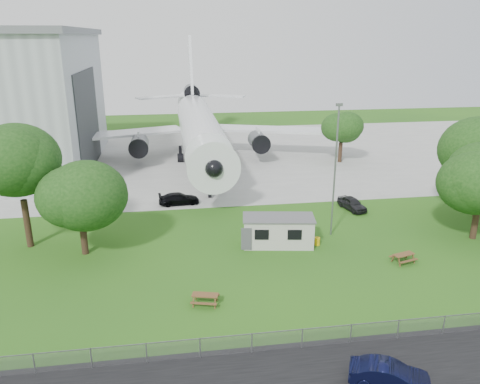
{
  "coord_description": "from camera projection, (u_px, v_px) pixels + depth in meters",
  "views": [
    {
      "loc": [
        -6.09,
        -32.02,
        17.53
      ],
      "look_at": [
        -0.06,
        8.0,
        4.0
      ],
      "focal_mm": 35.0,
      "sensor_mm": 36.0,
      "label": 1
    }
  ],
  "objects": [
    {
      "name": "fence",
      "position": [
        285.0,
        349.0,
        27.54
      ],
      "size": [
        58.0,
        0.04,
        1.3
      ],
      "primitive_type": "cube",
      "color": "gray",
      "rests_on": "ground"
    },
    {
      "name": "tree_far_apron",
      "position": [
        342.0,
        128.0,
        66.8
      ],
      "size": [
        6.03,
        6.03,
        8.06
      ],
      "color": "#382619",
      "rests_on": "ground"
    },
    {
      "name": "car_apron_van",
      "position": [
        179.0,
        199.0,
        51.05
      ],
      "size": [
        4.51,
        2.13,
        1.27
      ],
      "primitive_type": "imported",
      "rotation": [
        0.0,
        0.0,
        1.65
      ],
      "color": "black",
      "rests_on": "ground"
    },
    {
      "name": "concrete_apron",
      "position": [
        211.0,
        156.0,
        72.08
      ],
      "size": [
        120.0,
        46.0,
        0.03
      ],
      "primitive_type": "cube",
      "color": "#B7B7B2",
      "rests_on": "ground"
    },
    {
      "name": "ground",
      "position": [
        256.0,
        273.0,
        36.45
      ],
      "size": [
        160.0,
        160.0,
        0.0
      ],
      "primitive_type": "plane",
      "color": "#37731A"
    },
    {
      "name": "car_ne_hatch",
      "position": [
        352.0,
        204.0,
        49.5
      ],
      "size": [
        2.43,
        4.12,
        1.32
      ],
      "primitive_type": "imported",
      "rotation": [
        0.0,
        0.0,
        0.24
      ],
      "color": "black",
      "rests_on": "ground"
    },
    {
      "name": "site_cabin",
      "position": [
        278.0,
        231.0,
        40.95
      ],
      "size": [
        6.92,
        3.64,
        2.62
      ],
      "color": "beige",
      "rests_on": "ground"
    },
    {
      "name": "picnic_east",
      "position": [
        403.0,
        262.0,
        38.1
      ],
      "size": [
        2.15,
        1.94,
        0.76
      ],
      "primitive_type": null,
      "rotation": [
        0.0,
        0.0,
        0.28
      ],
      "color": "brown",
      "rests_on": "ground"
    },
    {
      "name": "picnic_west",
      "position": [
        205.0,
        304.0,
        32.17
      ],
      "size": [
        2.13,
        1.91,
        0.76
      ],
      "primitive_type": null,
      "rotation": [
        0.0,
        0.0,
        -0.26
      ],
      "color": "brown",
      "rests_on": "ground"
    },
    {
      "name": "tree_west_big",
      "position": [
        18.0,
        165.0,
        38.71
      ],
      "size": [
        8.26,
        8.26,
        11.54
      ],
      "color": "#382619",
      "rests_on": "ground"
    },
    {
      "name": "tree_west_small",
      "position": [
        79.0,
        199.0,
        38.14
      ],
      "size": [
        7.06,
        7.06,
        8.41
      ],
      "color": "#382619",
      "rests_on": "ground"
    },
    {
      "name": "lamp_mast",
      "position": [
        335.0,
        173.0,
        41.52
      ],
      "size": [
        0.16,
        0.16,
        12.0
      ],
      "primitive_type": "cylinder",
      "color": "slate",
      "rests_on": "ground"
    },
    {
      "name": "car_centre_sedan",
      "position": [
        389.0,
        376.0,
        24.41
      ],
      "size": [
        4.36,
        3.0,
        1.36
      ],
      "primitive_type": "imported",
      "rotation": [
        0.0,
        0.0,
        1.15
      ],
      "color": "black",
      "rests_on": "ground"
    },
    {
      "name": "airliner",
      "position": [
        198.0,
        125.0,
        68.12
      ],
      "size": [
        46.36,
        47.73,
        17.69
      ],
      "color": "white",
      "rests_on": "ground"
    }
  ]
}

